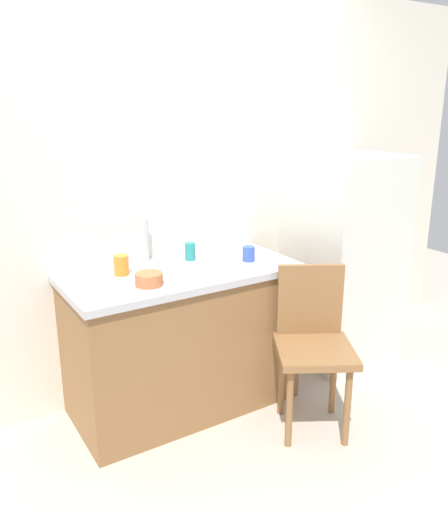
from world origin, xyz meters
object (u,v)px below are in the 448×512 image
chair (313,341)px  cup_white (211,263)px  refrigerator (343,259)px  cup_teal (190,251)px  cup_orange (121,265)px  cup_blue (249,254)px  terracotta_bowl (149,279)px

chair → cup_white: (-0.38, 0.43, 0.39)m
refrigerator → cup_teal: size_ratio=13.62×
cup_orange → cup_teal: 0.45m
chair → cup_teal: size_ratio=8.61×
refrigerator → cup_blue: 0.84m
cup_blue → cup_orange: bearing=168.1°
chair → cup_orange: 1.11m
cup_orange → cup_blue: (0.72, -0.15, -0.01)m
chair → cup_blue: size_ratio=10.37×
cup_white → refrigerator: bearing=5.7°
terracotta_bowl → cup_blue: (0.67, 0.08, 0.01)m
cup_blue → cup_teal: bearing=144.8°
cup_white → cup_teal: 0.25m
terracotta_bowl → cup_white: size_ratio=1.57×
refrigerator → cup_orange: size_ratio=13.12×
chair → cup_blue: bearing=131.3°
terracotta_bowl → refrigerator: bearing=5.3°
cup_teal → cup_orange: bearing=-174.2°
chair → refrigerator: bearing=66.4°
terracotta_bowl → cup_blue: size_ratio=1.64×
cup_orange → chair: bearing=-37.6°
refrigerator → terracotta_bowl: bearing=-174.7°
cup_blue → cup_teal: cup_teal is taller
cup_orange → cup_blue: cup_orange is taller
cup_white → cup_orange: (-0.44, 0.20, 0.01)m
terracotta_bowl → chair: bearing=-27.5°
cup_orange → cup_teal: cup_orange is taller
refrigerator → cup_teal: 1.13m
chair → cup_blue: 0.62m
terracotta_bowl → cup_white: bearing=4.3°
cup_orange → cup_white: bearing=-24.8°
refrigerator → cup_teal: bearing=172.9°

